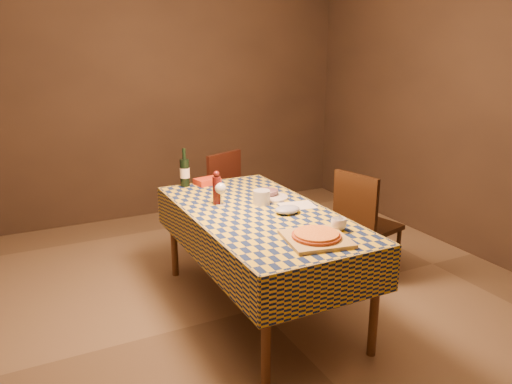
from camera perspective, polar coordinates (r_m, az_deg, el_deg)
room at (r=3.37m, az=0.38°, el=7.13°), size 5.00×5.10×2.70m
dining_table at (r=3.54m, az=0.36°, el=-3.41°), size 0.94×1.84×0.77m
cutting_board at (r=3.02m, az=6.89°, el=-5.34°), size 0.43×0.43×0.02m
pizza at (r=3.02m, az=6.91°, el=-4.89°), size 0.32×0.32×0.03m
pepper_mill at (r=3.65m, az=-4.51°, el=0.38°), size 0.07×0.07×0.25m
bowl at (r=3.85m, az=1.35°, el=-0.15°), size 0.20×0.20×0.05m
wine_glass at (r=3.63m, az=-4.07°, el=0.31°), size 0.08×0.08×0.17m
wine_bottle at (r=4.15m, az=-8.15°, el=2.28°), size 0.09×0.09×0.32m
deli_tub at (r=3.66m, az=0.64°, el=-0.59°), size 0.15×0.15×0.10m
takeout_container at (r=4.21m, az=-5.60°, el=1.23°), size 0.22×0.17×0.05m
white_plate at (r=3.81m, az=1.79°, el=-0.60°), size 0.27×0.27×0.01m
tumbler at (r=3.20m, az=9.42°, el=-3.66°), size 0.13×0.13×0.08m
flour_patch at (r=3.65m, az=4.75°, el=-1.55°), size 0.28×0.23×0.00m
flour_bag at (r=3.48m, az=3.61°, el=-2.02°), size 0.22×0.19×0.05m
chair_far at (r=4.84m, az=-4.56°, el=-0.03°), size 0.55×0.55×0.93m
chair_right at (r=4.16m, az=12.12°, el=-3.17°), size 0.52×0.51×0.93m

